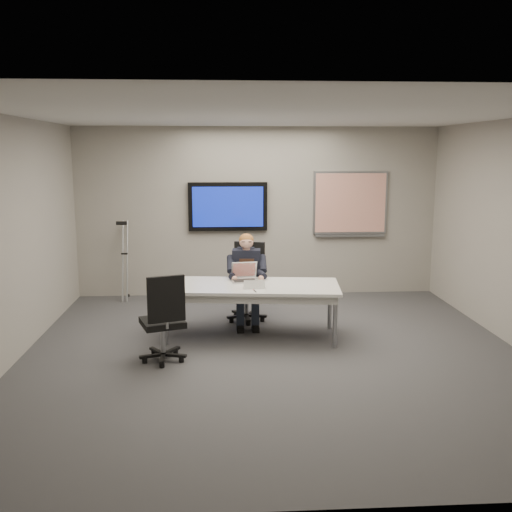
{
  "coord_description": "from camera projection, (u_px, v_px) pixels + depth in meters",
  "views": [
    {
      "loc": [
        -0.62,
        -6.45,
        2.39
      ],
      "look_at": [
        -0.17,
        0.74,
        1.07
      ],
      "focal_mm": 40.0,
      "sensor_mm": 36.0,
      "label": 1
    }
  ],
  "objects": [
    {
      "name": "pen",
      "position": [
        255.0,
        291.0,
        7.03
      ],
      "size": [
        0.04,
        0.13,
        0.01
      ],
      "primitive_type": "cylinder",
      "rotation": [
        0.0,
        1.57,
        1.79
      ],
      "color": "black",
      "rests_on": "conference_table"
    },
    {
      "name": "crutch",
      "position": [
        125.0,
        259.0,
        9.24
      ],
      "size": [
        0.42,
        0.79,
        1.41
      ],
      "primitive_type": null,
      "rotation": [
        -0.27,
        0.0,
        0.32
      ],
      "color": "#A7AAAE",
      "rests_on": "ground"
    },
    {
      "name": "office_chair_far",
      "position": [
        247.0,
        296.0,
        8.18
      ],
      "size": [
        0.64,
        0.64,
        1.11
      ],
      "rotation": [
        0.0,
        0.0,
        -0.25
      ],
      "color": "black",
      "rests_on": "ground"
    },
    {
      "name": "office_chair_near",
      "position": [
        164.0,
        335.0,
        6.53
      ],
      "size": [
        0.63,
        0.63,
        1.05
      ],
      "rotation": [
        0.0,
        0.0,
        3.47
      ],
      "color": "black",
      "rests_on": "ground"
    },
    {
      "name": "wall_back",
      "position": [
        258.0,
        212.0,
        9.49
      ],
      "size": [
        6.0,
        0.02,
        2.8
      ],
      "primitive_type": "cube",
      "color": "gray",
      "rests_on": "ground"
    },
    {
      "name": "floor",
      "position": [
        274.0,
        355.0,
        6.8
      ],
      "size": [
        6.0,
        6.0,
        0.02
      ],
      "primitive_type": "cube",
      "color": "#3C3C3F",
      "rests_on": "ground"
    },
    {
      "name": "laptop",
      "position": [
        244.0,
        276.0,
        7.59
      ],
      "size": [
        0.37,
        0.36,
        0.24
      ],
      "rotation": [
        0.0,
        0.0,
        0.15
      ],
      "color": "#B6B6B8",
      "rests_on": "conference_table"
    },
    {
      "name": "name_tent",
      "position": [
        254.0,
        284.0,
        7.17
      ],
      "size": [
        0.27,
        0.09,
        0.11
      ],
      "primitive_type": null,
      "rotation": [
        0.0,
        0.0,
        0.04
      ],
      "color": "silver",
      "rests_on": "conference_table"
    },
    {
      "name": "ceiling",
      "position": [
        276.0,
        114.0,
        6.3
      ],
      "size": [
        6.0,
        6.0,
        0.02
      ],
      "primitive_type": "cube",
      "color": "silver",
      "rests_on": "wall_back"
    },
    {
      "name": "whiteboard",
      "position": [
        350.0,
        204.0,
        9.54
      ],
      "size": [
        1.25,
        0.08,
        1.1
      ],
      "color": "gray",
      "rests_on": "wall_back"
    },
    {
      "name": "wall_front",
      "position": [
        319.0,
        311.0,
        3.6
      ],
      "size": [
        6.0,
        0.02,
        2.8
      ],
      "primitive_type": "cube",
      "color": "gray",
      "rests_on": "ground"
    },
    {
      "name": "wall_left",
      "position": [
        8.0,
        242.0,
        6.37
      ],
      "size": [
        0.02,
        6.0,
        2.8
      ],
      "primitive_type": "cube",
      "color": "gray",
      "rests_on": "ground"
    },
    {
      "name": "tv_display",
      "position": [
        228.0,
        207.0,
        9.39
      ],
      "size": [
        1.3,
        0.09,
        0.8
      ],
      "color": "black",
      "rests_on": "wall_back"
    },
    {
      "name": "seated_person",
      "position": [
        247.0,
        289.0,
        7.91
      ],
      "size": [
        0.41,
        0.7,
        1.27
      ],
      "rotation": [
        0.0,
        0.0,
        -0.08
      ],
      "color": "#1F2634",
      "rests_on": "office_chair_far"
    },
    {
      "name": "conference_table",
      "position": [
        251.0,
        291.0,
        7.38
      ],
      "size": [
        2.35,
        1.18,
        0.7
      ],
      "rotation": [
        0.0,
        0.0,
        -0.11
      ],
      "color": "silver",
      "rests_on": "ground"
    }
  ]
}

